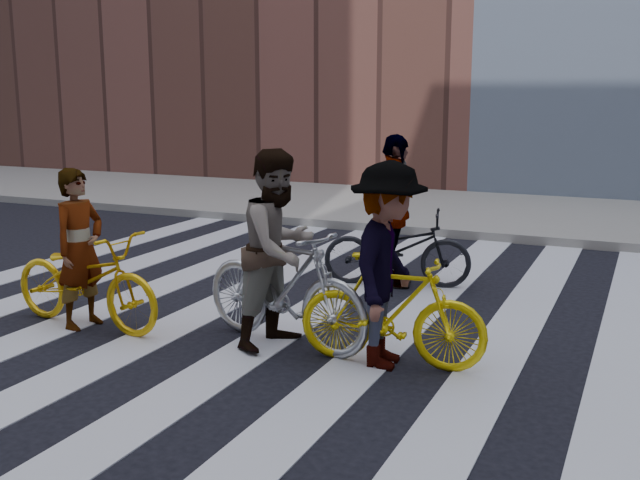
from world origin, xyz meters
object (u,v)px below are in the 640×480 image
Objects in this scene: bike_silver_mid at (284,286)px; bike_yellow_right at (392,311)px; bike_yellow_left at (85,279)px; rider_rear at (394,211)px; rider_mid at (279,249)px; rider_right at (387,265)px; rider_left at (80,249)px; bike_dark_rear at (397,248)px.

bike_silver_mid is 1.16× the size of bike_yellow_right.
rider_rear reaches higher than bike_yellow_left.
rider_right is (1.14, -0.10, -0.03)m from rider_mid.
bike_silver_mid is 1.19× the size of rider_left.
bike_yellow_left is 1.15× the size of bike_yellow_right.
bike_yellow_left is 1.06× the size of bike_dark_rear.
rider_right reaches higher than bike_dark_rear.
bike_yellow_right is at bearing -175.71° from rider_rear.
rider_left is at bearing 88.46° from rider_right.
bike_dark_rear is at bearing 11.91° from bike_yellow_right.
bike_silver_mid reaches higher than bike_yellow_right.
bike_dark_rear is 1.11× the size of rider_left.
bike_dark_rear is (2.44, 2.95, -0.03)m from bike_yellow_left.
rider_left is at bearing 95.07° from bike_yellow_left.
bike_yellow_left is 1.06× the size of rider_right.
rider_left is 3.31m from rider_right.
bike_dark_rear is at bearing 8.00° from bike_silver_mid.
bike_dark_rear is 0.97× the size of rider_rear.
bike_silver_mid is 1.04× the size of rider_rear.
bike_yellow_left is at bearing 88.46° from bike_yellow_right.
rider_right reaches higher than bike_yellow_left.
rider_right is at bearing -177.63° from bike_dark_rear.
rider_rear reaches higher than rider_left.
bike_dark_rear is 0.97× the size of rider_mid.
rider_rear reaches higher than rider_right.
bike_yellow_left is 2.18m from rider_mid.
rider_mid is 1.03× the size of rider_right.
rider_right is (-0.05, 0.00, 0.41)m from bike_yellow_right.
rider_mid is at bearing -76.00° from bike_yellow_left.
rider_left is 0.90× the size of rider_right.
bike_yellow_right is 3.37m from rider_left.
bike_silver_mid is at bearing 159.77° from bike_dark_rear.
rider_rear is (-0.91, 2.72, 0.45)m from bike_yellow_right.
rider_left reaches higher than bike_dark_rear.
bike_dark_rear is at bearing 6.92° from rider_mid.
rider_right reaches higher than bike_silver_mid.
bike_dark_rear is (-0.86, 2.72, -0.03)m from bike_yellow_right.
bike_dark_rear is at bearing -34.49° from bike_yellow_left.
rider_mid is at bearing -76.20° from rider_left.
rider_left is 0.87× the size of rider_mid.
bike_silver_mid is 1.14m from rider_right.
bike_dark_rear is 2.87m from rider_right.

